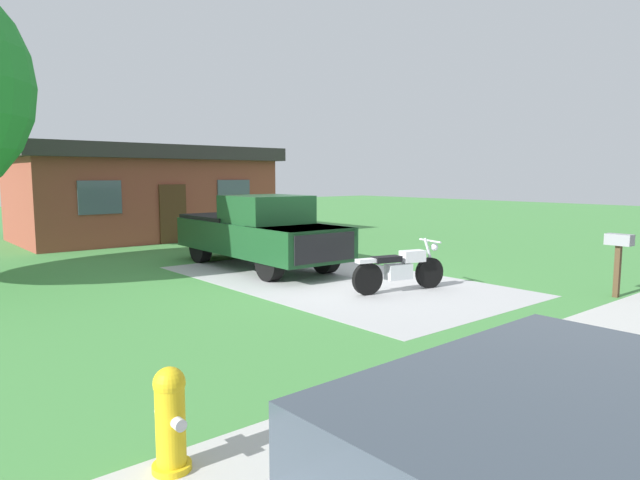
% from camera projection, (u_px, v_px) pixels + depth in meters
% --- Properties ---
extents(ground_plane, '(80.00, 80.00, 0.00)m').
position_uv_depth(ground_plane, '(333.00, 280.00, 12.69)').
color(ground_plane, '#458841').
extents(driveway_pad, '(4.71, 8.48, 0.01)m').
position_uv_depth(driveway_pad, '(333.00, 280.00, 12.69)').
color(driveway_pad, '#AFAFAF').
rests_on(driveway_pad, ground).
extents(sidewalk_strip, '(36.00, 1.80, 0.01)m').
position_uv_depth(sidewalk_strip, '(601.00, 338.00, 8.12)').
color(sidewalk_strip, '#B8B8B2').
rests_on(sidewalk_strip, ground).
extents(motorcycle, '(2.18, 0.85, 1.09)m').
position_uv_depth(motorcycle, '(400.00, 269.00, 11.40)').
color(motorcycle, black).
rests_on(motorcycle, ground).
extents(pickup_truck, '(2.15, 5.68, 1.90)m').
position_uv_depth(pickup_truck, '(257.00, 231.00, 14.43)').
color(pickup_truck, black).
rests_on(pickup_truck, ground).
extents(fire_hydrant, '(0.32, 0.40, 0.87)m').
position_uv_depth(fire_hydrant, '(170.00, 420.00, 4.43)').
color(fire_hydrant, yellow).
rests_on(fire_hydrant, ground).
extents(mailbox, '(0.26, 0.48, 1.26)m').
position_uv_depth(mailbox, '(619.00, 248.00, 10.78)').
color(mailbox, '#4C3823').
rests_on(mailbox, ground).
extents(neighbor_house, '(9.60, 5.60, 3.50)m').
position_uv_depth(neighbor_house, '(144.00, 192.00, 21.44)').
color(neighbor_house, brown).
rests_on(neighbor_house, ground).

